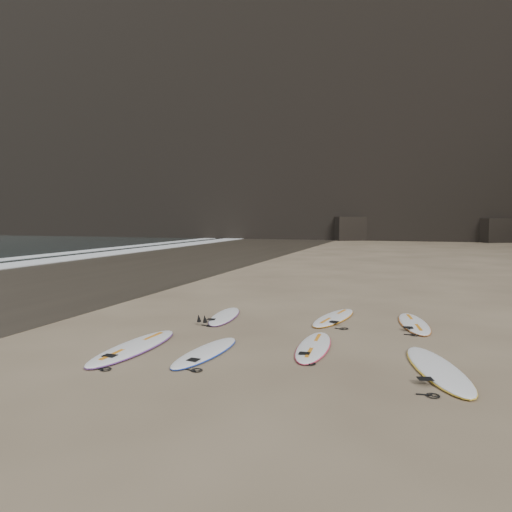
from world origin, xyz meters
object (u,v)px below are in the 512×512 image
Objects in this scene: surfboard_0 at (134,347)px; surfboard_1 at (206,352)px; surfboard_5 at (225,316)px; surfboard_7 at (414,323)px; surfboard_2 at (314,346)px; surfboard_3 at (438,369)px; surfboard_6 at (334,317)px.

surfboard_1 is (1.40, 0.12, -0.01)m from surfboard_0.
surfboard_1 is 0.99× the size of surfboard_5.
surfboard_7 reaches higher than surfboard_1.
surfboard_3 is at bearing -22.92° from surfboard_2.
surfboard_3 reaches higher than surfboard_5.
surfboard_5 is at bearing 176.75° from surfboard_7.
surfboard_3 is 3.51m from surfboard_7.
surfboard_3 reaches higher than surfboard_7.
surfboard_6 reaches higher than surfboard_1.
surfboard_5 is (0.53, 3.27, -0.01)m from surfboard_0.
surfboard_5 is (-2.65, 2.18, -0.00)m from surfboard_2.
surfboard_1 is 0.97× the size of surfboard_2.
surfboard_3 is 4.23m from surfboard_6.
surfboard_6 is (3.12, 3.90, -0.01)m from surfboard_0.
surfboard_0 is at bearing -107.56° from surfboard_5.
surfboard_0 is 3.31m from surfboard_5.
surfboard_0 is at bearing 167.36° from surfboard_3.
surfboard_0 is 3.36m from surfboard_2.
surfboard_3 reaches higher than surfboard_1.
surfboard_3 is 1.09× the size of surfboard_6.
surfboard_0 is 1.41m from surfboard_1.
surfboard_5 is at bearing 81.14° from surfboard_0.
surfboard_2 is (1.78, 0.97, 0.00)m from surfboard_1.
surfboard_7 is at bearing 37.75° from surfboard_0.
surfboard_6 is 1.85m from surfboard_7.
surfboard_2 is 1.03× the size of surfboard_5.
surfboard_7 is at bearing 53.50° from surfboard_2.
surfboard_0 is at bearing -170.91° from surfboard_1.
surfboard_0 reaches higher than surfboard_5.
surfboard_2 reaches higher than surfboard_1.
surfboard_1 is 0.95× the size of surfboard_7.
surfboard_0 is 1.24× the size of surfboard_1.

